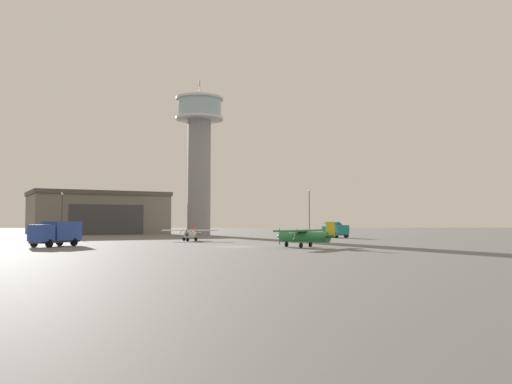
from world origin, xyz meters
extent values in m
plane|color=#60605E|center=(0.00, 0.00, 0.00)|extent=(400.00, 400.00, 0.00)
cylinder|color=gray|center=(-7.36, 55.28, 13.21)|extent=(5.23, 5.23, 26.42)
cylinder|color=silver|center=(-7.36, 55.28, 26.72)|extent=(10.87, 10.87, 0.60)
cylinder|color=#99B7C6|center=(-7.36, 55.28, 29.01)|extent=(10.00, 10.00, 3.98)
cylinder|color=silver|center=(-7.36, 55.28, 31.24)|extent=(10.87, 10.87, 0.50)
cylinder|color=#38383D|center=(-7.36, 55.28, 33.49)|extent=(0.16, 0.16, 4.00)
cube|color=#6B665B|center=(-33.40, 69.26, 4.72)|extent=(37.22, 32.15, 9.44)
cube|color=#4A4740|center=(-33.40, 69.26, 9.94)|extent=(38.02, 32.95, 1.00)
cube|color=#38383A|center=(-28.91, 59.95, 3.54)|extent=(15.63, 7.65, 7.08)
cylinder|color=#287A42|center=(8.20, -2.38, 1.26)|extent=(5.89, 4.99, 1.28)
cone|color=#38383D|center=(5.46, -0.24, 1.26)|extent=(1.29, 1.28, 0.90)
cube|color=#38383D|center=(5.46, -0.24, 1.26)|extent=(0.11, 0.12, 1.97)
cube|color=#287A42|center=(7.96, -2.19, 2.01)|extent=(7.60, 9.12, 0.21)
cylinder|color=gold|center=(8.98, -0.88, 1.59)|extent=(0.69, 0.85, 1.41)
cylinder|color=gold|center=(6.94, -3.49, 1.59)|extent=(0.69, 0.85, 1.41)
cube|color=#99B7C6|center=(7.22, -1.61, 1.62)|extent=(1.53, 1.51, 0.73)
cone|color=#287A42|center=(10.95, -4.52, 1.37)|extent=(1.74, 1.65, 0.96)
cube|color=gold|center=(10.95, -4.52, 2.20)|extent=(0.97, 0.80, 1.76)
cube|color=#287A42|center=(10.95, -4.52, 1.52)|extent=(2.65, 3.02, 0.10)
cylinder|color=black|center=(6.24, -0.85, 0.31)|extent=(0.52, 0.60, 0.62)
cylinder|color=black|center=(9.07, -1.61, 0.31)|extent=(0.52, 0.60, 0.62)
cylinder|color=black|center=(7.66, -3.40, 0.31)|extent=(0.52, 0.60, 0.62)
cylinder|color=white|center=(-6.99, 20.50, 1.07)|extent=(1.59, 5.56, 1.09)
cone|color=#38383D|center=(-7.26, 17.55, 1.07)|extent=(0.83, 0.86, 0.76)
cube|color=#38383D|center=(-7.26, 17.55, 1.07)|extent=(0.09, 0.06, 1.67)
cube|color=white|center=(-7.01, 20.23, 1.71)|extent=(8.87, 2.12, 0.18)
cylinder|color=red|center=(-8.41, 20.36, 1.34)|extent=(0.87, 0.15, 1.19)
cylinder|color=red|center=(-5.61, 20.10, 1.34)|extent=(0.87, 0.15, 1.19)
cube|color=#99B7C6|center=(-7.08, 19.44, 1.37)|extent=(0.96, 1.04, 0.62)
cone|color=white|center=(-6.72, 23.44, 1.16)|extent=(0.93, 1.30, 0.82)
cube|color=red|center=(-6.72, 23.44, 1.86)|extent=(0.19, 0.97, 1.49)
cube|color=white|center=(-6.72, 23.44, 1.29)|extent=(2.70, 1.03, 0.09)
cylinder|color=black|center=(-7.18, 18.39, 0.26)|extent=(0.54, 0.19, 0.53)
cylinder|color=black|center=(-7.93, 20.76, 0.26)|extent=(0.54, 0.19, 0.53)
cylinder|color=black|center=(-6.01, 20.58, 0.26)|extent=(0.54, 0.19, 0.53)
cube|color=#38383D|center=(-22.25, 1.65, 0.62)|extent=(4.50, 7.20, 0.24)
cube|color=#2847A8|center=(-23.21, -0.67, 1.73)|extent=(3.04, 2.75, 1.98)
cube|color=#99B7C6|center=(-23.56, -1.51, 2.12)|extent=(1.98, 0.88, 0.99)
cube|color=#2847A8|center=(-21.82, 2.69, 1.93)|extent=(4.10, 5.31, 2.38)
cylinder|color=black|center=(-22.15, -1.03, 0.50)|extent=(1.03, 0.64, 1.00)
cylinder|color=black|center=(-24.22, -0.18, 0.50)|extent=(1.03, 0.64, 1.00)
cylinder|color=black|center=(-20.42, 3.16, 0.50)|extent=(1.03, 0.64, 1.00)
cylinder|color=black|center=(-22.48, 4.01, 0.50)|extent=(1.03, 0.64, 1.00)
cube|color=#38383D|center=(19.84, 35.79, 0.62)|extent=(4.09, 6.14, 0.24)
cube|color=teal|center=(20.62, 33.86, 1.58)|extent=(2.99, 2.47, 1.68)
cube|color=#99B7C6|center=(20.91, 33.16, 1.92)|extent=(2.06, 0.90, 0.84)
cylinder|color=teal|center=(19.48, 36.68, 1.89)|extent=(3.59, 4.45, 2.30)
cylinder|color=black|center=(21.67, 34.34, 0.50)|extent=(1.03, 0.63, 1.00)
cylinder|color=black|center=(19.53, 33.47, 0.50)|extent=(1.03, 0.63, 1.00)
cylinder|color=black|center=(20.26, 37.83, 0.50)|extent=(1.03, 0.63, 1.00)
cylinder|color=black|center=(18.11, 36.96, 0.50)|extent=(1.03, 0.63, 1.00)
cylinder|color=#38383D|center=(-34.80, 45.12, 4.27)|extent=(0.18, 0.18, 8.53)
sphere|color=#F9E5B2|center=(-34.80, 45.12, 8.75)|extent=(0.44, 0.44, 0.44)
cylinder|color=#38383D|center=(17.68, 53.82, 4.96)|extent=(0.18, 0.18, 9.91)
sphere|color=#F9E5B2|center=(17.68, 53.82, 10.13)|extent=(0.44, 0.44, 0.44)
camera|label=1|loc=(-1.10, -65.36, 3.08)|focal=37.13mm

